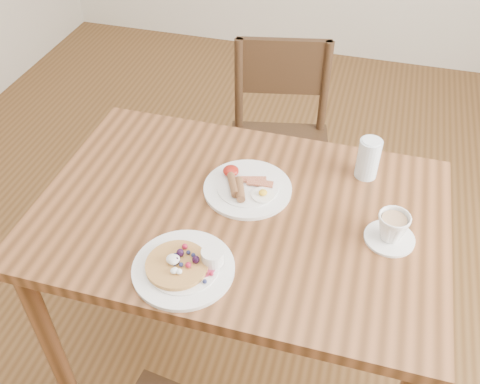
{
  "coord_description": "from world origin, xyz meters",
  "views": [
    {
      "loc": [
        0.31,
        -1.09,
        1.84
      ],
      "look_at": [
        0.0,
        0.0,
        0.82
      ],
      "focal_mm": 40.0,
      "sensor_mm": 36.0,
      "label": 1
    }
  ],
  "objects_px": {
    "pancake_plate": "(185,266)",
    "water_glass": "(368,158)",
    "dining_table": "(240,233)",
    "breakfast_plate": "(246,187)",
    "teacup_saucer": "(392,229)",
    "chair_far": "(279,139)"
  },
  "relations": [
    {
      "from": "water_glass",
      "to": "breakfast_plate",
      "type": "bearing_deg",
      "value": -153.56
    },
    {
      "from": "chair_far",
      "to": "water_glass",
      "type": "bearing_deg",
      "value": 116.86
    },
    {
      "from": "breakfast_plate",
      "to": "chair_far",
      "type": "bearing_deg",
      "value": 92.21
    },
    {
      "from": "pancake_plate",
      "to": "teacup_saucer",
      "type": "relative_size",
      "value": 1.93
    },
    {
      "from": "teacup_saucer",
      "to": "water_glass",
      "type": "distance_m",
      "value": 0.28
    },
    {
      "from": "chair_far",
      "to": "water_glass",
      "type": "xyz_separation_m",
      "value": [
        0.37,
        -0.46,
        0.32
      ]
    },
    {
      "from": "chair_far",
      "to": "pancake_plate",
      "type": "bearing_deg",
      "value": 75.33
    },
    {
      "from": "chair_far",
      "to": "teacup_saucer",
      "type": "bearing_deg",
      "value": 110.74
    },
    {
      "from": "pancake_plate",
      "to": "breakfast_plate",
      "type": "relative_size",
      "value": 1.0
    },
    {
      "from": "dining_table",
      "to": "pancake_plate",
      "type": "relative_size",
      "value": 4.44
    },
    {
      "from": "pancake_plate",
      "to": "teacup_saucer",
      "type": "bearing_deg",
      "value": 26.72
    },
    {
      "from": "dining_table",
      "to": "pancake_plate",
      "type": "distance_m",
      "value": 0.29
    },
    {
      "from": "pancake_plate",
      "to": "water_glass",
      "type": "relative_size",
      "value": 2.04
    },
    {
      "from": "chair_far",
      "to": "teacup_saucer",
      "type": "relative_size",
      "value": 6.29
    },
    {
      "from": "chair_far",
      "to": "pancake_plate",
      "type": "height_order",
      "value": "chair_far"
    },
    {
      "from": "teacup_saucer",
      "to": "pancake_plate",
      "type": "bearing_deg",
      "value": -153.28
    },
    {
      "from": "water_glass",
      "to": "pancake_plate",
      "type": "bearing_deg",
      "value": -128.74
    },
    {
      "from": "pancake_plate",
      "to": "water_glass",
      "type": "height_order",
      "value": "water_glass"
    },
    {
      "from": "dining_table",
      "to": "breakfast_plate",
      "type": "relative_size",
      "value": 4.44
    },
    {
      "from": "chair_far",
      "to": "water_glass",
      "type": "distance_m",
      "value": 0.67
    },
    {
      "from": "dining_table",
      "to": "chair_far",
      "type": "relative_size",
      "value": 1.36
    },
    {
      "from": "teacup_saucer",
      "to": "dining_table",
      "type": "bearing_deg",
      "value": 179.77
    }
  ]
}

